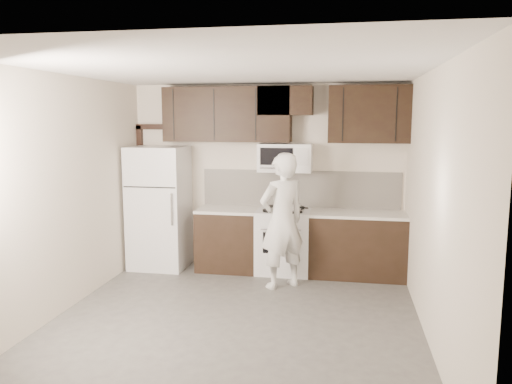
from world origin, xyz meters
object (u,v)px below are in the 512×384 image
(refrigerator, at_px, (159,207))
(person, at_px, (282,221))
(stove, at_px, (283,241))
(microwave, at_px, (285,158))

(refrigerator, distance_m, person, 2.00)
(stove, relative_size, refrigerator, 0.52)
(stove, distance_m, person, 0.78)
(microwave, height_order, person, microwave)
(microwave, height_order, refrigerator, microwave)
(stove, bearing_deg, person, -84.82)
(refrigerator, xyz_separation_m, person, (1.91, -0.60, -0.01))
(stove, relative_size, microwave, 1.24)
(microwave, relative_size, person, 0.43)
(microwave, xyz_separation_m, person, (0.06, -0.77, -0.76))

